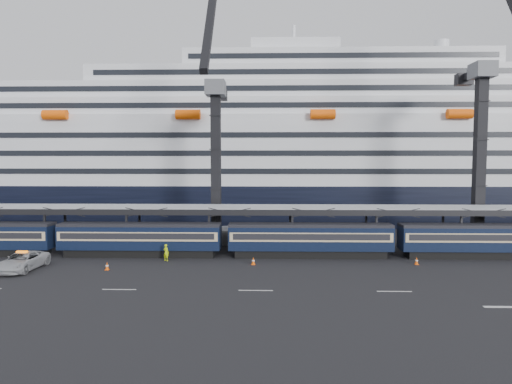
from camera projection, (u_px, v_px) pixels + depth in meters
ground at (404, 280)px, 43.32m from camera, size 260.00×260.00×0.00m
train at (339, 238)px, 53.25m from camera, size 133.05×3.00×4.05m
canopy at (371, 209)px, 56.92m from camera, size 130.00×6.25×5.53m
cruise_ship at (329, 155)px, 88.35m from camera, size 214.09×28.84×34.00m
crane_dark_near at (216, 156)px, 61.52m from camera, size 4.50×17.75×35.08m
crane_dark_mid at (481, 145)px, 59.56m from camera, size 4.50×18.24×39.64m
pickup_truck at (22, 261)px, 47.01m from camera, size 3.29×6.74×1.84m
worker at (166, 252)px, 51.33m from camera, size 0.83×0.73×1.91m
traffic_cone_a at (20, 260)px, 49.94m from camera, size 0.39×0.39×0.77m
traffic_cone_b at (107, 266)px, 47.10m from camera, size 0.43×0.43×0.85m
traffic_cone_c at (253, 261)px, 49.51m from camera, size 0.42×0.42×0.84m
traffic_cone_d at (417, 261)px, 49.55m from camera, size 0.42×0.42×0.83m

